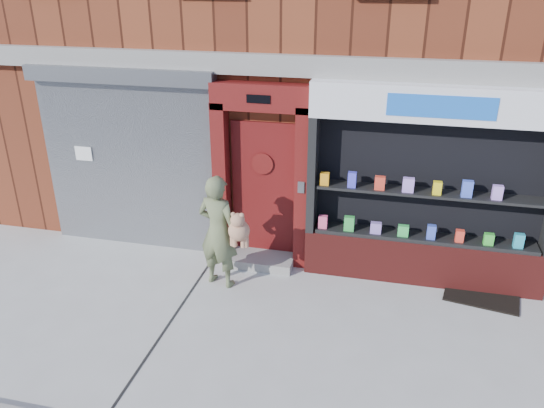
% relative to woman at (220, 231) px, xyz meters
% --- Properties ---
extents(ground, '(80.00, 80.00, 0.00)m').
position_rel_woman_xyz_m(ground, '(1.17, -1.00, -0.89)').
color(ground, '#9E9E99').
rests_on(ground, ground).
extents(shutter_bay, '(3.10, 0.30, 3.04)m').
position_rel_woman_xyz_m(shutter_bay, '(-1.83, 0.92, 0.83)').
color(shutter_bay, gray).
rests_on(shutter_bay, ground).
extents(red_door_bay, '(1.52, 0.58, 2.90)m').
position_rel_woman_xyz_m(red_door_bay, '(0.42, 0.86, 0.57)').
color(red_door_bay, '#560F0E').
rests_on(red_door_bay, ground).
extents(pharmacy_bay, '(3.50, 0.41, 3.00)m').
position_rel_woman_xyz_m(pharmacy_bay, '(2.91, 0.81, 0.49)').
color(pharmacy_bay, maroon).
rests_on(pharmacy_bay, ground).
extents(woman, '(0.87, 0.56, 1.75)m').
position_rel_woman_xyz_m(woman, '(0.00, 0.00, 0.00)').
color(woman, '#5C6643').
rests_on(woman, ground).
extents(doormat, '(1.14, 0.90, 0.03)m').
position_rel_woman_xyz_m(doormat, '(3.82, 0.55, -0.87)').
color(doormat, black).
rests_on(doormat, ground).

